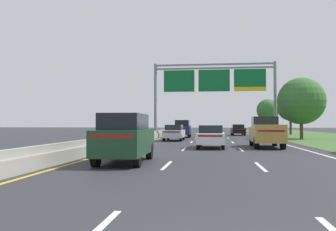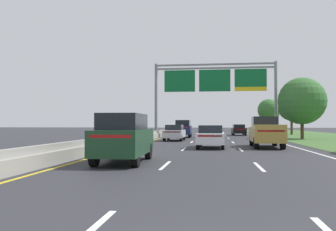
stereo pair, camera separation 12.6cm
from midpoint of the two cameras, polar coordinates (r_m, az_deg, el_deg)
name	(u,v)px [view 2 (the right image)]	position (r m, az deg, el deg)	size (l,w,h in m)	color
ground_plane	(212,139)	(38.65, 7.31, -3.81)	(220.00, 220.00, 0.00)	#2B2B30
lane_striping	(212,139)	(38.19, 7.31, -3.84)	(11.96, 106.00, 0.01)	white
median_barrier_concrete	(153,136)	(39.20, -2.41, -3.27)	(0.60, 110.00, 0.85)	#99968E
overhead_sign_gantry	(215,84)	(43.86, 7.67, 5.10)	(15.06, 0.42, 9.25)	gray
pickup_truck_gold	(266,132)	(25.96, 15.74, -2.63)	(2.15, 5.45, 2.20)	#A38438
car_navy_left_lane_suv	(183,128)	(42.94, 2.57, -2.11)	(1.96, 4.72, 2.11)	#161E47
car_silver_left_lane_sedan	(175,132)	(34.67, 1.17, -2.76)	(1.87, 4.42, 1.57)	#B2B5BA
car_black_right_lane_sedan	(239,130)	(51.23, 11.48, -2.27)	(1.89, 4.43, 1.57)	black
car_darkgreen_left_lane_suv	(124,137)	(15.30, -6.95, -3.52)	(2.03, 4.75, 2.11)	#193D23
car_white_centre_lane_sedan	(211,136)	(24.46, 7.12, -3.35)	(1.91, 4.44, 1.57)	silver
roadside_tree_mid	(302,101)	(41.39, 21.01, 2.22)	(5.18, 5.18, 6.78)	#4C3823
roadside_tree_far	(291,108)	(56.73, 19.48, 1.16)	(3.92, 3.92, 6.05)	#4C3823
roadside_tree_distant	(269,110)	(67.08, 16.12, 0.84)	(4.10, 4.10, 6.22)	#4C3823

